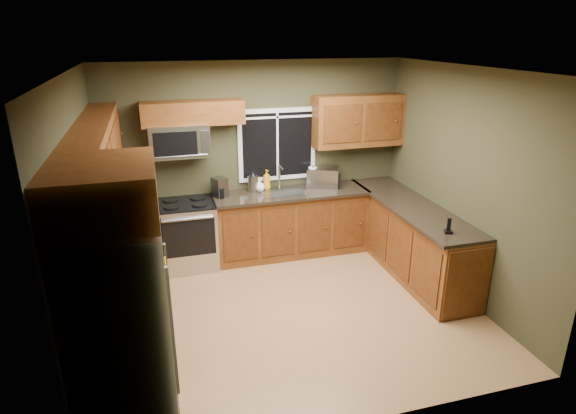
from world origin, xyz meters
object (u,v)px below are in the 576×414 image
range (187,234)px  soap_bottle_c (260,185)px  kettle (253,183)px  microwave (179,140)px  refrigerator (122,331)px  cordless_phone (448,229)px  paper_towel_roll (313,177)px  coffee_maker (220,188)px  soap_bottle_a (267,179)px  toaster_oven (323,177)px

range → soap_bottle_c: size_ratio=5.24×
range → kettle: size_ratio=3.42×
range → microwave: (-0.00, 0.14, 1.26)m
refrigerator → soap_bottle_c: (1.74, 2.92, 0.13)m
kettle → cordless_phone: size_ratio=1.54×
soap_bottle_c → range: bearing=-171.6°
microwave → paper_towel_roll: size_ratio=2.41×
coffee_maker → kettle: (0.49, 0.11, 0.00)m
microwave → paper_towel_roll: bearing=1.0°
range → cordless_phone: bearing=-34.3°
kettle → cordless_phone: bearing=-49.1°
range → soap_bottle_a: soap_bottle_a is taller
range → toaster_oven: (1.99, 0.15, 0.61)m
toaster_oven → soap_bottle_a: 0.82m
toaster_oven → kettle: 1.02m
coffee_maker → cordless_phone: coffee_maker is taller
microwave → coffee_maker: microwave is taller
toaster_oven → paper_towel_roll: bearing=172.3°
toaster_oven → coffee_maker: toaster_oven is taller
coffee_maker → cordless_phone: 2.98m
refrigerator → range: (0.69, 2.77, -0.43)m
range → paper_towel_roll: 1.94m
toaster_oven → cordless_phone: toaster_oven is taller
soap_bottle_a → soap_bottle_c: soap_bottle_a is taller
toaster_oven → soap_bottle_a: (-0.82, 0.08, 0.00)m
refrigerator → coffee_maker: 3.07m
refrigerator → paper_towel_roll: refrigerator is taller
kettle → soap_bottle_a: size_ratio=0.98×
range → cordless_phone: (2.74, -1.87, 0.52)m
toaster_oven → cordless_phone: (0.76, -2.01, -0.08)m
paper_towel_roll → soap_bottle_c: bearing=-179.1°
range → soap_bottle_a: (1.17, 0.23, 0.61)m
range → soap_bottle_c: (1.05, 0.16, 0.56)m
refrigerator → soap_bottle_c: 3.41m
cordless_phone → kettle: bearing=130.9°
microwave → toaster_oven: microwave is taller
range → paper_towel_roll: bearing=5.2°
paper_towel_roll → range: bearing=-174.8°
soap_bottle_a → soap_bottle_c: (-0.12, -0.08, -0.05)m
refrigerator → kettle: refrigerator is taller
microwave → coffee_maker: bearing=-8.0°
toaster_oven → paper_towel_roll: paper_towel_roll is taller
paper_towel_roll → cordless_phone: paper_towel_roll is taller
range → refrigerator: bearing=-104.0°
soap_bottle_c → cordless_phone: size_ratio=1.01×
range → microwave: bearing=90.0°
soap_bottle_c → cordless_phone: same height
kettle → refrigerator: bearing=-119.3°
refrigerator → toaster_oven: 3.96m
range → soap_bottle_a: size_ratio=3.35×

